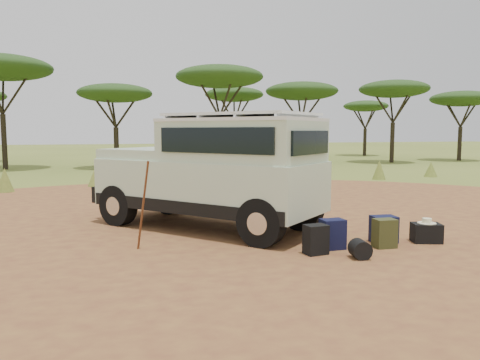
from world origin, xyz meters
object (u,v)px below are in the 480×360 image
object	(u,v)px
safari_vehicle	(214,174)
hard_case	(426,233)
walking_staff	(143,206)
duffel_navy	(384,229)
backpack_olive	(385,233)
backpack_black	(316,240)
backpack_navy	(333,234)

from	to	relation	value
safari_vehicle	hard_case	size ratio (longest dim) A/B	9.74
walking_staff	duffel_navy	bearing A→B (deg)	-53.00
backpack_olive	duffel_navy	xyz separation A→B (m)	(0.21, 0.35, -0.01)
duffel_navy	safari_vehicle	bearing A→B (deg)	148.70
backpack_black	safari_vehicle	bearing A→B (deg)	107.52
backpack_navy	duffel_navy	distance (m)	1.18
duffel_navy	hard_case	world-z (taller)	duffel_navy
walking_staff	backpack_black	size ratio (longest dim) A/B	3.13
walking_staff	hard_case	bearing A→B (deg)	-53.98
hard_case	walking_staff	bearing A→B (deg)	-171.52
walking_staff	backpack_olive	distance (m)	4.41
safari_vehicle	hard_case	xyz separation A→B (m)	(3.62, -2.39, -1.02)
backpack_olive	backpack_black	bearing A→B (deg)	-175.37
backpack_navy	hard_case	xyz separation A→B (m)	(1.97, -0.03, -0.09)
backpack_black	backpack_navy	xyz separation A→B (m)	(0.45, 0.25, 0.01)
backpack_olive	hard_case	world-z (taller)	backpack_olive
duffel_navy	backpack_black	bearing A→B (deg)	-158.87
walking_staff	duffel_navy	xyz separation A→B (m)	(4.46, -0.68, -0.55)
walking_staff	backpack_olive	bearing A→B (deg)	-57.96
safari_vehicle	backpack_olive	bearing A→B (deg)	4.29
walking_staff	backpack_black	xyz separation A→B (m)	(2.84, -1.11, -0.55)
backpack_black	walking_staff	bearing A→B (deg)	151.25
walking_staff	hard_case	distance (m)	5.37
backpack_black	backpack_navy	size ratio (longest dim) A/B	0.95
backpack_black	hard_case	xyz separation A→B (m)	(2.41, 0.21, -0.07)
safari_vehicle	backpack_olive	distance (m)	3.76
walking_staff	hard_case	world-z (taller)	walking_staff
backpack_black	backpack_navy	bearing A→B (deg)	21.70
backpack_navy	hard_case	world-z (taller)	backpack_navy
backpack_black	backpack_olive	bearing A→B (deg)	-4.28
walking_staff	backpack_navy	distance (m)	3.44
backpack_black	duffel_navy	xyz separation A→B (m)	(1.62, 0.43, -0.00)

